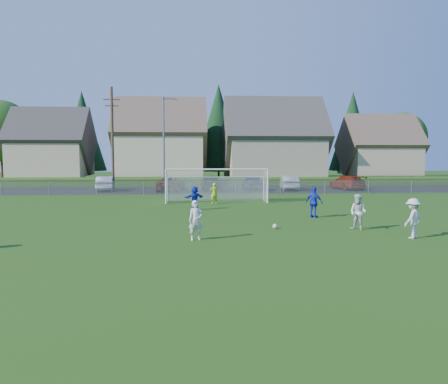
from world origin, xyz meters
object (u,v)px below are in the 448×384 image
(goalkeeper, at_px, (214,193))
(soccer_goal, at_px, (216,180))
(car_d, at_px, (211,183))
(player_blue_b, at_px, (195,198))
(car_c, at_px, (171,184))
(car_e, at_px, (252,183))
(soccer_ball, at_px, (275,226))
(player_white_a, at_px, (196,220))
(car_f, at_px, (289,183))
(car_b, at_px, (105,184))
(player_blue_a, at_px, (314,202))
(player_white_c, at_px, (413,218))
(player_white_b, at_px, (358,212))
(car_g, at_px, (347,182))

(goalkeeper, xyz_separation_m, soccer_goal, (0.24, 1.31, 0.88))
(car_d, bearing_deg, player_blue_b, 86.57)
(car_c, bearing_deg, goalkeeper, 111.72)
(car_e, bearing_deg, soccer_ball, 84.13)
(player_white_a, bearing_deg, soccer_ball, 21.63)
(car_d, xyz_separation_m, car_f, (7.82, -0.11, 0.01))
(soccer_ball, bearing_deg, car_b, 118.24)
(car_d, xyz_separation_m, car_e, (4.08, -0.11, 0.02))
(player_white_a, relative_size, car_e, 0.38)
(player_white_a, xyz_separation_m, player_blue_a, (6.54, 6.02, 0.04))
(car_d, height_order, soccer_goal, soccer_goal)
(player_white_c, relative_size, soccer_goal, 0.22)
(car_b, bearing_deg, player_blue_a, 121.24)
(player_white_c, distance_m, soccer_goal, 16.60)
(player_blue_a, bearing_deg, car_e, -44.52)
(goalkeeper, bearing_deg, soccer_goal, -113.96)
(player_white_b, xyz_separation_m, soccer_goal, (-5.84, 12.75, 0.80))
(car_g, bearing_deg, player_blue_b, 38.18)
(player_white_b, xyz_separation_m, car_f, (2.02, 23.58, -0.11))
(car_c, relative_size, soccer_goal, 0.68)
(soccer_ball, bearing_deg, player_blue_b, 116.92)
(goalkeeper, xyz_separation_m, car_d, (0.28, 12.24, -0.04))
(goalkeeper, xyz_separation_m, car_e, (4.36, 12.13, -0.02))
(goalkeeper, height_order, car_g, goalkeeper)
(soccer_ball, height_order, car_f, car_f)
(soccer_ball, distance_m, car_c, 23.34)
(soccer_ball, xyz_separation_m, car_g, (11.72, 23.18, 0.61))
(player_white_b, xyz_separation_m, goalkeeper, (-6.08, 11.45, -0.08))
(player_white_a, relative_size, player_white_c, 0.97)
(player_white_a, bearing_deg, car_f, 56.93)
(player_blue_a, bearing_deg, car_g, -71.25)
(player_blue_b, bearing_deg, car_c, -112.26)
(player_white_c, height_order, player_blue_a, player_blue_a)
(car_b, relative_size, car_f, 0.99)
(car_d, bearing_deg, car_g, -176.72)
(player_blue_a, height_order, car_f, player_blue_a)
(player_white_c, height_order, player_blue_b, player_white_c)
(car_e, bearing_deg, car_f, 179.16)
(player_white_a, xyz_separation_m, player_white_b, (7.44, 1.87, 0.02))
(player_blue_b, xyz_separation_m, car_g, (15.46, 15.81, -0.03))
(car_d, distance_m, soccer_goal, 10.97)
(player_white_b, bearing_deg, car_g, 123.25)
(car_b, bearing_deg, goalkeeper, 122.63)
(player_blue_b, bearing_deg, goalkeeper, -142.78)
(car_e, distance_m, car_g, 9.72)
(car_e, bearing_deg, car_c, 1.77)
(player_white_c, height_order, car_c, player_white_c)
(car_d, bearing_deg, car_f, -178.17)
(player_blue_a, bearing_deg, car_d, -32.85)
(player_white_c, height_order, car_b, player_white_c)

